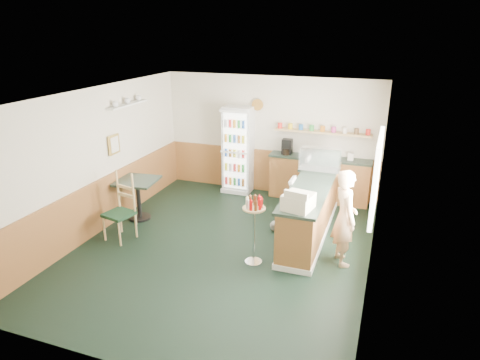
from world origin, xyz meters
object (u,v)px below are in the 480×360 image
at_px(shopkeeper, 345,218).
at_px(cafe_chair, 121,204).
at_px(drinks_fridge, 238,150).
at_px(display_case, 320,160).
at_px(cash_register, 298,202).
at_px(condiment_stand, 254,219).
at_px(cafe_table, 138,191).

distance_m(shopkeeper, cafe_chair, 3.97).
relative_size(drinks_fridge, cafe_chair, 1.61).
relative_size(display_case, shopkeeper, 0.49).
relative_size(shopkeeper, cafe_chair, 1.30).
xyz_separation_m(display_case, cash_register, (0.00, -1.96, -0.10)).
bearing_deg(drinks_fridge, cash_register, -54.44).
distance_m(drinks_fridge, display_case, 2.26).
xyz_separation_m(drinks_fridge, condiment_stand, (1.38, -3.03, -0.22)).
height_order(drinks_fridge, cafe_chair, drinks_fridge).
xyz_separation_m(drinks_fridge, cafe_table, (-1.35, -2.17, -0.41)).
relative_size(display_case, cash_register, 1.77).
distance_m(cafe_table, cafe_chair, 0.80).
distance_m(drinks_fridge, cafe_table, 2.59).
bearing_deg(cafe_chair, cafe_table, 113.31).
relative_size(display_case, cafe_chair, 0.63).
bearing_deg(shopkeeper, cafe_chair, 71.51).
xyz_separation_m(display_case, cafe_table, (-3.40, -1.26, -0.64)).
distance_m(cash_register, cafe_table, 3.51).
bearing_deg(shopkeeper, cafe_table, 60.31).
relative_size(cash_register, cafe_chair, 0.36).
bearing_deg(drinks_fridge, cafe_chair, -112.00).
xyz_separation_m(display_case, cafe_chair, (-3.25, -2.05, -0.58)).
bearing_deg(display_case, drinks_fridge, 156.07).
bearing_deg(cash_register, drinks_fridge, 136.58).
xyz_separation_m(shopkeeper, cafe_table, (-4.10, 0.35, -0.22)).
xyz_separation_m(display_case, condiment_stand, (-0.68, -2.12, -0.45)).
height_order(drinks_fridge, condiment_stand, drinks_fridge).
bearing_deg(cafe_chair, condiment_stand, 10.73).
distance_m(drinks_fridge, condiment_stand, 3.34).
xyz_separation_m(display_case, shopkeeper, (0.70, -1.61, -0.42)).
bearing_deg(shopkeeper, display_case, -1.29).
xyz_separation_m(drinks_fridge, display_case, (2.05, -0.91, 0.23)).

